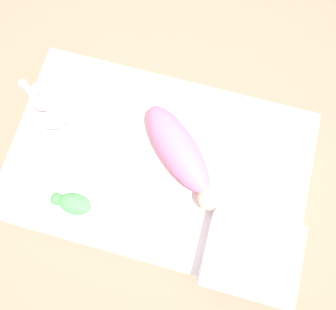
{
  "coord_description": "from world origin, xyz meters",
  "views": [
    {
      "loc": [
        -0.13,
        0.3,
        1.62
      ],
      "look_at": [
        -0.04,
        -0.04,
        0.2
      ],
      "focal_mm": 35.0,
      "sensor_mm": 36.0,
      "label": 1
    }
  ],
  "objects_px": {
    "swaddled_baby": "(181,153)",
    "turtle_plush": "(72,203)",
    "pillow": "(251,255)",
    "bunny_plush": "(50,107)"
  },
  "relations": [
    {
      "from": "swaddled_baby",
      "to": "pillow",
      "type": "height_order",
      "value": "swaddled_baby"
    },
    {
      "from": "pillow",
      "to": "bunny_plush",
      "type": "xyz_separation_m",
      "value": [
        1.01,
        -0.38,
        0.07
      ]
    },
    {
      "from": "swaddled_baby",
      "to": "turtle_plush",
      "type": "xyz_separation_m",
      "value": [
        0.4,
        0.34,
        -0.03
      ]
    },
    {
      "from": "pillow",
      "to": "bunny_plush",
      "type": "height_order",
      "value": "bunny_plush"
    },
    {
      "from": "swaddled_baby",
      "to": "pillow",
      "type": "distance_m",
      "value": 0.53
    },
    {
      "from": "swaddled_baby",
      "to": "turtle_plush",
      "type": "height_order",
      "value": "swaddled_baby"
    },
    {
      "from": "swaddled_baby",
      "to": "pillow",
      "type": "xyz_separation_m",
      "value": [
        -0.4,
        0.34,
        -0.02
      ]
    },
    {
      "from": "swaddled_baby",
      "to": "turtle_plush",
      "type": "bearing_deg",
      "value": -96.24
    },
    {
      "from": "bunny_plush",
      "to": "turtle_plush",
      "type": "distance_m",
      "value": 0.44
    },
    {
      "from": "swaddled_baby",
      "to": "pillow",
      "type": "bearing_deg",
      "value": 2.74
    }
  ]
}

